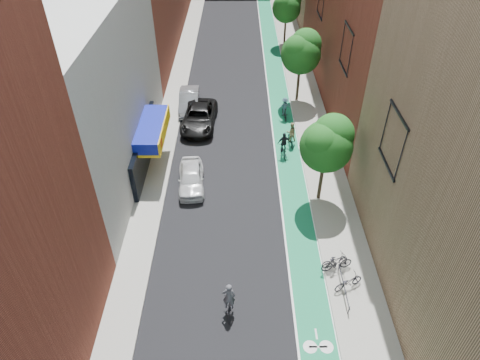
{
  "coord_description": "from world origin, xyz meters",
  "views": [
    {
      "loc": [
        0.11,
        -12.14,
        19.6
      ],
      "look_at": [
        0.2,
        10.23,
        1.5
      ],
      "focal_mm": 32.0,
      "sensor_mm": 36.0,
      "label": 1
    }
  ],
  "objects_px": {
    "cyclist_lane_near": "(291,136)",
    "cyclist_lane_mid": "(284,147)",
    "parked_car_silver": "(189,101)",
    "parked_car_white": "(191,178)",
    "cyclist_lead": "(229,303)",
    "parked_car_black": "(199,117)",
    "cyclist_lane_far": "(285,109)"
  },
  "relations": [
    {
      "from": "cyclist_lane_near",
      "to": "parked_car_black",
      "type": "bearing_deg",
      "value": -30.16
    },
    {
      "from": "parked_car_white",
      "to": "parked_car_silver",
      "type": "bearing_deg",
      "value": 90.92
    },
    {
      "from": "parked_car_black",
      "to": "cyclist_lead",
      "type": "xyz_separation_m",
      "value": [
        2.85,
        -18.63,
        -0.06
      ]
    },
    {
      "from": "parked_car_black",
      "to": "cyclist_lane_far",
      "type": "bearing_deg",
      "value": 12.64
    },
    {
      "from": "cyclist_lane_near",
      "to": "cyclist_lane_mid",
      "type": "distance_m",
      "value": 1.69
    },
    {
      "from": "cyclist_lead",
      "to": "parked_car_white",
      "type": "bearing_deg",
      "value": -74.19
    },
    {
      "from": "cyclist_lane_near",
      "to": "parked_car_silver",
      "type": "bearing_deg",
      "value": -42.8
    },
    {
      "from": "parked_car_black",
      "to": "parked_car_white",
      "type": "bearing_deg",
      "value": -86.84
    },
    {
      "from": "parked_car_black",
      "to": "cyclist_lane_near",
      "type": "height_order",
      "value": "cyclist_lane_near"
    },
    {
      "from": "parked_car_black",
      "to": "cyclist_lane_mid",
      "type": "xyz_separation_m",
      "value": [
        6.86,
        -4.52,
        -0.03
      ]
    },
    {
      "from": "cyclist_lane_near",
      "to": "cyclist_lane_mid",
      "type": "relative_size",
      "value": 0.98
    },
    {
      "from": "parked_car_silver",
      "to": "parked_car_black",
      "type": "bearing_deg",
      "value": -71.18
    },
    {
      "from": "parked_car_silver",
      "to": "cyclist_lead",
      "type": "distance_m",
      "value": 21.91
    },
    {
      "from": "cyclist_lane_near",
      "to": "cyclist_lane_far",
      "type": "distance_m",
      "value": 4.23
    },
    {
      "from": "parked_car_black",
      "to": "cyclist_lane_near",
      "type": "bearing_deg",
      "value": -18.4
    },
    {
      "from": "parked_car_white",
      "to": "parked_car_black",
      "type": "distance_m",
      "value": 8.21
    },
    {
      "from": "cyclist_lane_mid",
      "to": "parked_car_black",
      "type": "bearing_deg",
      "value": -43.71
    },
    {
      "from": "cyclist_lead",
      "to": "cyclist_lane_far",
      "type": "xyz_separation_m",
      "value": [
        4.56,
        19.87,
        0.08
      ]
    },
    {
      "from": "parked_car_white",
      "to": "parked_car_black",
      "type": "relative_size",
      "value": 0.75
    },
    {
      "from": "cyclist_lane_near",
      "to": "cyclist_lane_far",
      "type": "bearing_deg",
      "value": -96.47
    },
    {
      "from": "cyclist_lane_mid",
      "to": "cyclist_lane_far",
      "type": "bearing_deg",
      "value": -105.78
    },
    {
      "from": "cyclist_lead",
      "to": "cyclist_lane_mid",
      "type": "xyz_separation_m",
      "value": [
        4.01,
        14.11,
        0.03
      ]
    },
    {
      "from": "parked_car_black",
      "to": "parked_car_silver",
      "type": "bearing_deg",
      "value": 114.22
    },
    {
      "from": "parked_car_black",
      "to": "cyclist_lead",
      "type": "relative_size",
      "value": 2.72
    },
    {
      "from": "parked_car_silver",
      "to": "cyclist_lane_near",
      "type": "xyz_separation_m",
      "value": [
        8.69,
        -5.91,
        0.03
      ]
    },
    {
      "from": "parked_car_black",
      "to": "cyclist_lead",
      "type": "distance_m",
      "value": 18.85
    },
    {
      "from": "parked_car_white",
      "to": "cyclist_lead",
      "type": "relative_size",
      "value": 2.03
    },
    {
      "from": "parked_car_silver",
      "to": "cyclist_lane_near",
      "type": "distance_m",
      "value": 10.5
    },
    {
      "from": "parked_car_black",
      "to": "parked_car_silver",
      "type": "xyz_separation_m",
      "value": [
        -1.12,
        2.91,
        -0.01
      ]
    },
    {
      "from": "parked_car_black",
      "to": "cyclist_lane_mid",
      "type": "relative_size",
      "value": 2.89
    },
    {
      "from": "cyclist_lane_near",
      "to": "cyclist_lane_mid",
      "type": "xyz_separation_m",
      "value": [
        -0.71,
        -1.53,
        -0.05
      ]
    },
    {
      "from": "parked_car_black",
      "to": "cyclist_lane_mid",
      "type": "bearing_deg",
      "value": -30.23
    }
  ]
}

